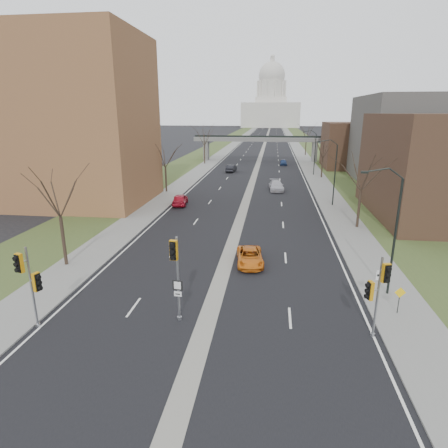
% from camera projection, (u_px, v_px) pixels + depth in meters
% --- Properties ---
extents(ground, '(700.00, 700.00, 0.00)m').
position_uv_depth(ground, '(204.00, 330.00, 21.69)').
color(ground, black).
rests_on(ground, ground).
extents(road_surface, '(20.00, 600.00, 0.01)m').
position_uv_depth(road_surface, '(265.00, 141.00, 164.21)').
color(road_surface, black).
rests_on(road_surface, ground).
extents(median_strip, '(1.20, 600.00, 0.02)m').
position_uv_depth(median_strip, '(265.00, 141.00, 164.21)').
color(median_strip, gray).
rests_on(median_strip, ground).
extents(sidewalk_right, '(4.00, 600.00, 0.12)m').
position_uv_depth(sidewalk_right, '(293.00, 141.00, 162.71)').
color(sidewalk_right, gray).
rests_on(sidewalk_right, ground).
extents(sidewalk_left, '(4.00, 600.00, 0.12)m').
position_uv_depth(sidewalk_left, '(238.00, 141.00, 165.68)').
color(sidewalk_left, gray).
rests_on(sidewalk_left, ground).
extents(grass_verge_right, '(8.00, 600.00, 0.10)m').
position_uv_depth(grass_verge_right, '(307.00, 142.00, 161.97)').
color(grass_verge_right, '#354620').
rests_on(grass_verge_right, ground).
extents(grass_verge_left, '(8.00, 600.00, 0.10)m').
position_uv_depth(grass_verge_left, '(225.00, 141.00, 166.43)').
color(grass_verge_left, '#354620').
rests_on(grass_verge_left, ground).
extents(apartment_building, '(25.00, 16.00, 22.00)m').
position_uv_depth(apartment_building, '(53.00, 121.00, 50.27)').
color(apartment_building, brown).
rests_on(apartment_building, ground).
extents(commercial_block_mid, '(18.00, 22.00, 15.00)m').
position_uv_depth(commercial_block_mid, '(414.00, 140.00, 65.48)').
color(commercial_block_mid, '#504D49').
rests_on(commercial_block_mid, ground).
extents(commercial_block_far, '(14.00, 14.00, 10.00)m').
position_uv_depth(commercial_block_far, '(356.00, 146.00, 84.04)').
color(commercial_block_far, '#4B3523').
rests_on(commercial_block_far, ground).
extents(pedestrian_bridge, '(34.00, 3.00, 6.45)m').
position_uv_depth(pedestrian_bridge, '(260.00, 142.00, 96.31)').
color(pedestrian_bridge, slate).
rests_on(pedestrian_bridge, ground).
extents(capitol, '(48.00, 42.00, 55.75)m').
position_uv_depth(capitol, '(271.00, 105.00, 320.41)').
color(capitol, silver).
rests_on(capitol, ground).
extents(streetlight_near, '(2.61, 0.20, 8.70)m').
position_uv_depth(streetlight_near, '(387.00, 196.00, 24.04)').
color(streetlight_near, black).
rests_on(streetlight_near, sidewalk_right).
extents(streetlight_mid, '(2.61, 0.20, 8.70)m').
position_uv_depth(streetlight_mid, '(330.00, 154.00, 48.74)').
color(streetlight_mid, black).
rests_on(streetlight_mid, sidewalk_right).
extents(streetlight_far, '(2.61, 0.20, 8.70)m').
position_uv_depth(streetlight_far, '(312.00, 140.00, 73.45)').
color(streetlight_far, black).
rests_on(streetlight_far, sidewalk_right).
extents(tree_left_a, '(7.20, 7.20, 9.40)m').
position_uv_depth(tree_left_a, '(56.00, 186.00, 29.00)').
color(tree_left_a, '#382B21').
rests_on(tree_left_a, sidewalk_left).
extents(tree_left_b, '(6.75, 6.75, 8.81)m').
position_uv_depth(tree_left_b, '(165.00, 152.00, 57.62)').
color(tree_left_b, '#382B21').
rests_on(tree_left_b, sidewalk_left).
extents(tree_left_c, '(7.65, 7.65, 9.99)m').
position_uv_depth(tree_left_c, '(204.00, 135.00, 89.70)').
color(tree_left_c, '#382B21').
rests_on(tree_left_c, sidewalk_left).
extents(tree_right_a, '(7.20, 7.20, 9.40)m').
position_uv_depth(tree_right_a, '(363.00, 167.00, 39.08)').
color(tree_right_a, '#382B21').
rests_on(tree_right_a, sidewalk_right).
extents(tree_right_b, '(6.30, 6.30, 8.22)m').
position_uv_depth(tree_right_b, '(324.00, 147.00, 70.67)').
color(tree_right_b, '#382B21').
rests_on(tree_right_b, sidewalk_right).
extents(tree_right_c, '(7.65, 7.65, 9.99)m').
position_uv_depth(tree_right_c, '(307.00, 131.00, 108.33)').
color(tree_right_c, '#382B21').
rests_on(tree_right_c, sidewalk_right).
extents(signal_pole_left, '(1.09, 0.84, 4.99)m').
position_uv_depth(signal_pole_left, '(29.00, 277.00, 20.91)').
color(signal_pole_left, gray).
rests_on(signal_pole_left, ground).
extents(signal_pole_median, '(0.61, 0.88, 5.32)m').
position_uv_depth(signal_pole_median, '(176.00, 265.00, 21.48)').
color(signal_pole_median, gray).
rests_on(signal_pole_median, ground).
extents(signal_pole_right, '(1.05, 0.81, 4.82)m').
position_uv_depth(signal_pole_right, '(378.00, 287.00, 20.03)').
color(signal_pole_right, gray).
rests_on(signal_pole_right, ground).
extents(speed_limit_sign, '(0.50, 0.18, 2.39)m').
position_uv_depth(speed_limit_sign, '(379.00, 281.00, 23.97)').
color(speed_limit_sign, black).
rests_on(speed_limit_sign, sidewalk_right).
extents(warning_sign, '(0.69, 0.09, 1.77)m').
position_uv_depth(warning_sign, '(399.00, 296.00, 23.00)').
color(warning_sign, black).
rests_on(warning_sign, sidewalk_right).
extents(car_left_near, '(2.37, 4.75, 1.56)m').
position_uv_depth(car_left_near, '(180.00, 199.00, 50.87)').
color(car_left_near, '#B01427').
rests_on(car_left_near, ground).
extents(car_left_far, '(2.03, 4.66, 1.49)m').
position_uv_depth(car_left_far, '(231.00, 168.00, 79.43)').
color(car_left_far, black).
rests_on(car_left_far, ground).
extents(car_right_near, '(2.62, 4.77, 1.27)m').
position_uv_depth(car_right_near, '(250.00, 257.00, 31.05)').
color(car_right_near, orange).
rests_on(car_right_near, ground).
extents(car_right_mid, '(2.56, 5.45, 1.54)m').
position_uv_depth(car_right_mid, '(276.00, 186.00, 60.49)').
color(car_right_mid, '#B3B1BA').
rests_on(car_right_mid, ground).
extents(car_right_far, '(1.61, 3.97, 1.35)m').
position_uv_depth(car_right_far, '(283.00, 162.00, 89.51)').
color(car_right_far, navy).
rests_on(car_right_far, ground).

